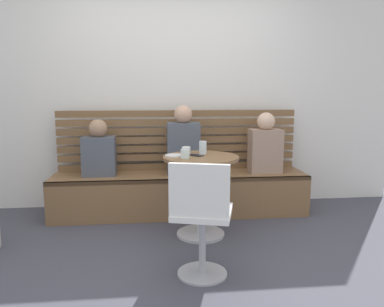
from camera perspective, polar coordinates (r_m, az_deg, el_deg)
The scene contains 14 objects.
ground at distance 3.00m, azimuth -0.00°, elevation -16.44°, with size 8.00×8.00×0.00m, color #42424C.
back_wall at distance 4.33m, azimuth -2.32°, elevation 11.28°, with size 5.20×0.10×2.90m, color silver.
booth_bench at distance 4.04m, azimuth -1.79°, elevation -6.19°, with size 2.70×0.52×0.44m.
booth_backrest at distance 4.17m, azimuth -2.08°, elevation 2.11°, with size 2.65×0.04×0.67m.
cafe_table at distance 3.37m, azimuth 1.36°, elevation -4.14°, with size 0.68×0.68×0.74m.
white_chair at distance 2.59m, azimuth 1.42°, elevation -9.52°, with size 0.49×0.49×0.85m.
person_adult at distance 3.94m, azimuth -1.35°, elevation 1.53°, with size 0.34×0.22×0.73m.
person_child_left at distance 4.09m, azimuth 11.16°, elevation 1.10°, with size 0.34×0.22×0.65m.
person_child_middle at distance 4.00m, azimuth -14.07°, elevation 0.37°, with size 0.34×0.22×0.59m.
cup_ceramic_white at distance 3.41m, azimuth -0.90°, elevation 0.44°, with size 0.08×0.08×0.07m, color white.
cup_glass_tall at distance 3.44m, azimuth 1.67°, elevation 0.92°, with size 0.07×0.07×0.12m, color silver.
cup_glass_short at distance 3.21m, azimuth -1.07°, elevation -0.04°, with size 0.08×0.08×0.08m, color silver.
plate_small at distance 3.33m, azimuth -2.71°, elevation -0.30°, with size 0.17×0.17×0.01m, color white.
phone_on_table at distance 3.35m, azimuth 0.58°, elevation -0.27°, with size 0.07×0.14×0.01m, color black.
Camera 1 is at (-0.28, -2.68, 1.30)m, focal length 34.79 mm.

